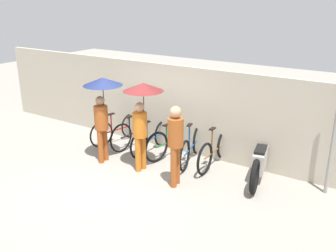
{
  "coord_description": "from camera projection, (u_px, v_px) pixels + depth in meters",
  "views": [
    {
      "loc": [
        4.83,
        -5.57,
        3.78
      ],
      "look_at": [
        0.55,
        1.07,
        1.0
      ],
      "focal_mm": 40.0,
      "sensor_mm": 36.0,
      "label": 1
    }
  ],
  "objects": [
    {
      "name": "ground_plane",
      "position": [
        120.0,
        178.0,
        8.14
      ],
      "size": [
        30.0,
        30.0,
        0.0
      ],
      "primitive_type": "plane",
      "color": "gray"
    },
    {
      "name": "back_wall",
      "position": [
        172.0,
        107.0,
        9.44
      ],
      "size": [
        11.97,
        0.12,
        2.17
      ],
      "color": "#B2A893",
      "rests_on": "ground"
    },
    {
      "name": "parked_bicycle_0",
      "position": [
        117.0,
        129.0,
        10.03
      ],
      "size": [
        0.53,
        1.7,
        1.03
      ],
      "rotation": [
        0.0,
        0.0,
        1.36
      ],
      "color": "black",
      "rests_on": "ground"
    },
    {
      "name": "parked_bicycle_1",
      "position": [
        134.0,
        132.0,
        9.75
      ],
      "size": [
        0.44,
        1.7,
        1.07
      ],
      "rotation": [
        0.0,
        0.0,
        1.46
      ],
      "color": "black",
      "rests_on": "ground"
    },
    {
      "name": "parked_bicycle_2",
      "position": [
        151.0,
        138.0,
        9.44
      ],
      "size": [
        0.44,
        1.67,
        1.08
      ],
      "rotation": [
        0.0,
        0.0,
        1.55
      ],
      "color": "black",
      "rests_on": "ground"
    },
    {
      "name": "parked_bicycle_3",
      "position": [
        172.0,
        141.0,
        9.18
      ],
      "size": [
        0.54,
        1.77,
        1.0
      ],
      "rotation": [
        0.0,
        0.0,
        1.37
      ],
      "color": "black",
      "rests_on": "ground"
    },
    {
      "name": "parked_bicycle_4",
      "position": [
        191.0,
        146.0,
        8.87
      ],
      "size": [
        0.57,
        1.76,
        1.0
      ],
      "rotation": [
        0.0,
        0.0,
        1.8
      ],
      "color": "black",
      "rests_on": "ground"
    },
    {
      "name": "parked_bicycle_5",
      "position": [
        215.0,
        150.0,
        8.64
      ],
      "size": [
        0.44,
        1.79,
        1.1
      ],
      "rotation": [
        0.0,
        0.0,
        1.6
      ],
      "color": "black",
      "rests_on": "ground"
    },
    {
      "name": "pedestrian_leading",
      "position": [
        102.0,
        98.0,
        8.55
      ],
      "size": [
        0.91,
        0.91,
        2.01
      ],
      "rotation": [
        0.0,
        0.0,
        0.11
      ],
      "color": "#9E4C1E",
      "rests_on": "ground"
    },
    {
      "name": "pedestrian_center",
      "position": [
        142.0,
        105.0,
        8.11
      ],
      "size": [
        0.88,
        0.88,
        2.0
      ],
      "rotation": [
        0.0,
        0.0,
        -0.08
      ],
      "color": "#C66B1E",
      "rests_on": "ground"
    },
    {
      "name": "pedestrian_trailing",
      "position": [
        175.0,
        140.0,
        7.54
      ],
      "size": [
        0.32,
        0.32,
        1.72
      ],
      "rotation": [
        0.0,
        0.0,
        0.15
      ],
      "color": "#9E4C1E",
      "rests_on": "ground"
    },
    {
      "name": "motorcycle",
      "position": [
        260.0,
        162.0,
        7.99
      ],
      "size": [
        0.67,
        2.0,
        0.93
      ],
      "rotation": [
        0.0,
        0.0,
        1.77
      ],
      "color": "black",
      "rests_on": "ground"
    },
    {
      "name": "awning_pole",
      "position": [
        333.0,
        140.0,
        7.18
      ],
      "size": [
        0.07,
        0.07,
        2.29
      ],
      "color": "gray",
      "rests_on": "ground"
    }
  ]
}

